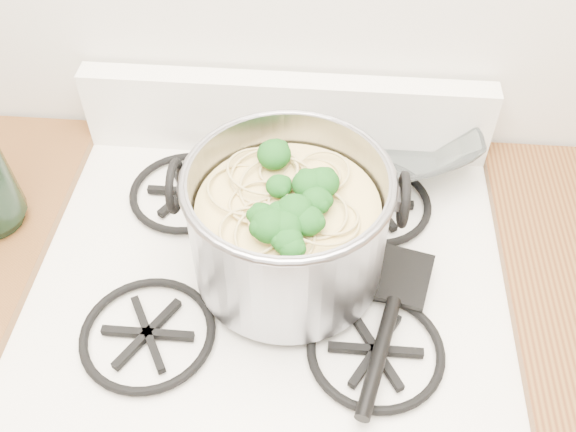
{
  "coord_description": "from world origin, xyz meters",
  "views": [
    {
      "loc": [
        0.08,
        0.62,
        1.74
      ],
      "look_at": [
        0.03,
        1.25,
        1.04
      ],
      "focal_mm": 40.0,
      "sensor_mm": 36.0,
      "label": 1
    }
  ],
  "objects_px": {
    "stock_pot": "(288,227)",
    "spatula": "(402,273)",
    "gas_range": "(275,399)",
    "glass_bowl": "(391,146)"
  },
  "relations": [
    {
      "from": "stock_pot",
      "to": "spatula",
      "type": "xyz_separation_m",
      "value": [
        0.18,
        -0.01,
        -0.08
      ]
    },
    {
      "from": "gas_range",
      "to": "stock_pot",
      "type": "xyz_separation_m",
      "value": [
        0.03,
        -0.01,
        0.58
      ]
    },
    {
      "from": "gas_range",
      "to": "spatula",
      "type": "distance_m",
      "value": 0.54
    },
    {
      "from": "stock_pot",
      "to": "glass_bowl",
      "type": "height_order",
      "value": "stock_pot"
    },
    {
      "from": "stock_pot",
      "to": "gas_range",
      "type": "bearing_deg",
      "value": 162.45
    },
    {
      "from": "spatula",
      "to": "glass_bowl",
      "type": "xyz_separation_m",
      "value": [
        -0.01,
        0.3,
        0.0
      ]
    },
    {
      "from": "gas_range",
      "to": "glass_bowl",
      "type": "height_order",
      "value": "glass_bowl"
    },
    {
      "from": "stock_pot",
      "to": "glass_bowl",
      "type": "relative_size",
      "value": 2.88
    },
    {
      "from": "stock_pot",
      "to": "spatula",
      "type": "bearing_deg",
      "value": -2.68
    },
    {
      "from": "spatula",
      "to": "gas_range",
      "type": "bearing_deg",
      "value": -171.03
    }
  ]
}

